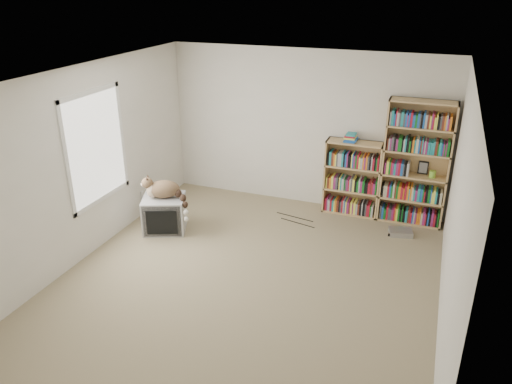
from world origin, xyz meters
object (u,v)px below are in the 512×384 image
(crt_tv, at_px, (165,213))
(bookcase_tall, at_px, (415,167))
(dvd_player, at_px, (401,232))
(bookcase_short, at_px, (352,181))
(cat, at_px, (167,192))

(crt_tv, bearing_deg, bookcase_tall, 2.77)
(bookcase_tall, xyz_separation_m, dvd_player, (-0.07, -0.50, -0.86))
(bookcase_tall, distance_m, bookcase_short, 0.97)
(cat, distance_m, bookcase_tall, 3.67)
(crt_tv, bearing_deg, dvd_player, -4.34)
(bookcase_short, xyz_separation_m, dvd_player, (0.84, -0.50, -0.50))
(bookcase_tall, height_order, bookcase_short, bookcase_tall)
(cat, height_order, bookcase_short, bookcase_short)
(bookcase_tall, bearing_deg, crt_tv, -155.22)
(dvd_player, bearing_deg, crt_tv, -175.54)
(bookcase_short, distance_m, dvd_player, 1.10)
(crt_tv, distance_m, dvd_player, 3.48)
(bookcase_short, relative_size, dvd_player, 3.60)
(cat, bearing_deg, bookcase_short, 7.44)
(crt_tv, height_order, bookcase_short, bookcase_short)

